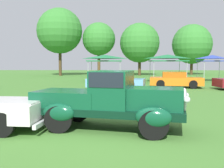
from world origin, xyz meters
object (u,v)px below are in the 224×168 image
at_px(canopy_tent_center_field, 168,58).
at_px(feature_pickup_truck, 110,100).
at_px(show_car_orange, 176,80).
at_px(canopy_tent_left_field, 105,58).
at_px(canopy_tent_right_field, 212,58).
at_px(show_car_skyblue, 115,81).

bearing_deg(canopy_tent_center_field, feature_pickup_truck, -105.34).
bearing_deg(show_car_orange, feature_pickup_truck, -109.87).
xyz_separation_m(canopy_tent_left_field, canopy_tent_right_field, (11.00, 0.80, -0.00)).
xyz_separation_m(show_car_orange, canopy_tent_right_field, (5.19, 6.91, 1.82)).
bearing_deg(canopy_tent_left_field, show_car_skyblue, -81.38).
bearing_deg(canopy_tent_right_field, canopy_tent_center_field, -159.92).
xyz_separation_m(show_car_skyblue, canopy_tent_right_field, (9.82, 8.58, 1.82)).
bearing_deg(canopy_tent_center_field, show_car_skyblue, -125.91).
relative_size(canopy_tent_center_field, canopy_tent_right_field, 1.23).
relative_size(feature_pickup_truck, canopy_tent_center_field, 1.38).
distance_m(feature_pickup_truck, show_car_orange, 13.63).
relative_size(canopy_tent_left_field, canopy_tent_right_field, 1.25).
xyz_separation_m(feature_pickup_truck, show_car_skyblue, (0.00, 11.14, -0.27)).
height_order(show_car_skyblue, canopy_tent_left_field, canopy_tent_left_field).
bearing_deg(canopy_tent_right_field, show_car_skyblue, -138.85).
bearing_deg(canopy_tent_left_field, canopy_tent_center_field, -9.24).
xyz_separation_m(show_car_skyblue, show_car_orange, (4.63, 1.67, -0.00)).
distance_m(feature_pickup_truck, canopy_tent_left_field, 19.02).
bearing_deg(show_car_skyblue, canopy_tent_right_field, 41.15).
height_order(feature_pickup_truck, show_car_skyblue, feature_pickup_truck).
xyz_separation_m(show_car_orange, canopy_tent_center_field, (0.29, 5.11, 1.83)).
distance_m(show_car_orange, canopy_tent_center_field, 5.44).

